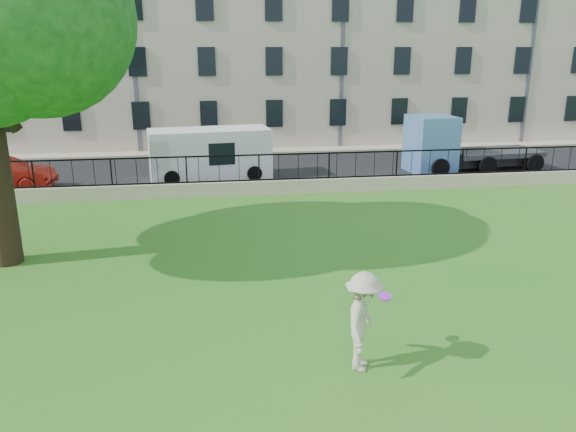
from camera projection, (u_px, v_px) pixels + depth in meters
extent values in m
plane|color=#27771C|center=(311.00, 329.00, 12.46)|extent=(120.00, 120.00, 0.00)
cube|color=tan|center=(259.00, 188.00, 23.74)|extent=(50.00, 0.40, 0.60)
cube|color=black|center=(259.00, 180.00, 23.64)|extent=(50.00, 0.05, 0.06)
cube|color=black|center=(259.00, 155.00, 23.33)|extent=(50.00, 0.05, 0.06)
cube|color=black|center=(251.00, 171.00, 28.28)|extent=(60.00, 9.00, 0.01)
cube|color=tan|center=(243.00, 152.00, 33.19)|extent=(60.00, 1.40, 0.12)
cube|color=#BBA895|center=(235.00, 39.00, 36.72)|extent=(56.00, 10.00, 13.00)
sphere|color=#134914|center=(36.00, 18.00, 13.89)|extent=(4.93, 4.93, 4.93)
imported|color=beige|center=(363.00, 321.00, 10.71)|extent=(1.19, 1.47, 1.98)
cylinder|color=#A625D3|center=(385.00, 296.00, 11.28)|extent=(0.36, 0.35, 0.12)
imported|color=#AB1E15|center=(2.00, 174.00, 24.38)|extent=(4.39, 1.75, 1.42)
cube|color=white|center=(210.00, 154.00, 26.43)|extent=(5.81, 2.86, 2.34)
cube|color=#4F7DB9|center=(473.00, 143.00, 28.18)|extent=(6.81, 2.86, 2.79)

